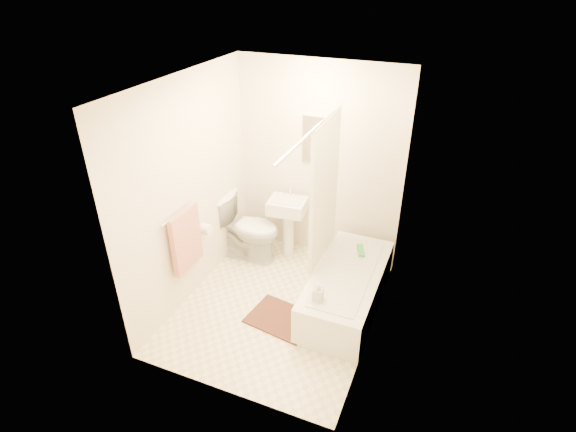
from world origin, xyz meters
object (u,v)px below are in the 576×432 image
at_px(toilet, 247,228).
at_px(soap_bottle, 318,292).
at_px(bath_mat, 281,318).
at_px(sink, 288,225).
at_px(bathtub, 347,289).

xyz_separation_m(toilet, soap_bottle, (1.26, -0.98, 0.13)).
bearing_deg(bath_mat, toilet, 132.55).
height_order(sink, bath_mat, sink).
distance_m(bathtub, bath_mat, 0.77).
bearing_deg(bath_mat, bathtub, 40.66).
relative_size(toilet, soap_bottle, 4.08).
distance_m(sink, soap_bottle, 1.44).
relative_size(toilet, bath_mat, 1.26).
bearing_deg(soap_bottle, sink, 124.01).
bearing_deg(sink, toilet, -160.37).
relative_size(sink, bathtub, 0.56).
xyz_separation_m(bathtub, bath_mat, (-0.56, -0.48, -0.21)).
height_order(sink, bathtub, sink).
height_order(toilet, sink, sink).
relative_size(toilet, bathtub, 0.54).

